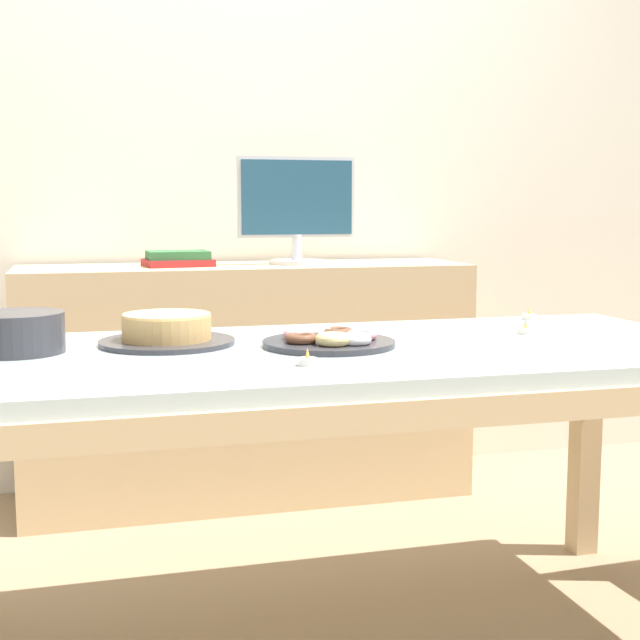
{
  "coord_description": "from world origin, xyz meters",
  "views": [
    {
      "loc": [
        -0.57,
        -1.94,
        1.04
      ],
      "look_at": [
        -0.03,
        0.03,
        0.78
      ],
      "focal_mm": 50.0,
      "sensor_mm": 36.0,
      "label": 1
    }
  ],
  "objects_px": {
    "plate_stack": "(16,333)",
    "tealight_centre": "(529,316)",
    "tealight_right_edge": "(525,330)",
    "book_stack": "(178,259)",
    "computer_monitor": "(297,211)",
    "pastry_platter": "(329,340)",
    "cake_chocolate_round": "(167,331)",
    "tealight_near_cakes": "(307,361)"
  },
  "relations": [
    {
      "from": "plate_stack",
      "to": "tealight_centre",
      "type": "relative_size",
      "value": 5.25
    },
    {
      "from": "tealight_right_edge",
      "to": "tealight_centre",
      "type": "height_order",
      "value": "same"
    },
    {
      "from": "book_stack",
      "to": "plate_stack",
      "type": "bearing_deg",
      "value": -114.38
    },
    {
      "from": "computer_monitor",
      "to": "tealight_centre",
      "type": "distance_m",
      "value": 0.99
    },
    {
      "from": "pastry_platter",
      "to": "book_stack",
      "type": "bearing_deg",
      "value": 100.92
    },
    {
      "from": "cake_chocolate_round",
      "to": "tealight_right_edge",
      "type": "relative_size",
      "value": 7.91
    },
    {
      "from": "book_stack",
      "to": "tealight_centre",
      "type": "relative_size",
      "value": 6.06
    },
    {
      "from": "computer_monitor",
      "to": "tealight_near_cakes",
      "type": "distance_m",
      "value": 1.42
    },
    {
      "from": "computer_monitor",
      "to": "book_stack",
      "type": "xyz_separation_m",
      "value": [
        -0.42,
        0.0,
        -0.16
      ]
    },
    {
      "from": "book_stack",
      "to": "tealight_right_edge",
      "type": "xyz_separation_m",
      "value": [
        0.75,
        -1.07,
        -0.13
      ]
    },
    {
      "from": "pastry_platter",
      "to": "plate_stack",
      "type": "bearing_deg",
      "value": 172.26
    },
    {
      "from": "tealight_centre",
      "to": "book_stack",
      "type": "bearing_deg",
      "value": 137.87
    },
    {
      "from": "plate_stack",
      "to": "tealight_centre",
      "type": "bearing_deg",
      "value": 9.19
    },
    {
      "from": "tealight_centre",
      "to": "pastry_platter",
      "type": "bearing_deg",
      "value": -155.23
    },
    {
      "from": "book_stack",
      "to": "cake_chocolate_round",
      "type": "xyz_separation_m",
      "value": [
        -0.14,
        -1.01,
        -0.11
      ]
    },
    {
      "from": "pastry_platter",
      "to": "tealight_right_edge",
      "type": "distance_m",
      "value": 0.54
    },
    {
      "from": "computer_monitor",
      "to": "book_stack",
      "type": "height_order",
      "value": "computer_monitor"
    },
    {
      "from": "pastry_platter",
      "to": "tealight_near_cakes",
      "type": "relative_size",
      "value": 7.68
    },
    {
      "from": "cake_chocolate_round",
      "to": "plate_stack",
      "type": "bearing_deg",
      "value": -174.48
    },
    {
      "from": "tealight_centre",
      "to": "tealight_near_cakes",
      "type": "height_order",
      "value": "same"
    },
    {
      "from": "cake_chocolate_round",
      "to": "tealight_right_edge",
      "type": "height_order",
      "value": "cake_chocolate_round"
    },
    {
      "from": "cake_chocolate_round",
      "to": "tealight_centre",
      "type": "xyz_separation_m",
      "value": [
        1.04,
        0.19,
        -0.02
      ]
    },
    {
      "from": "computer_monitor",
      "to": "cake_chocolate_round",
      "type": "relative_size",
      "value": 1.34
    },
    {
      "from": "book_stack",
      "to": "tealight_right_edge",
      "type": "height_order",
      "value": "book_stack"
    },
    {
      "from": "computer_monitor",
      "to": "tealight_right_edge",
      "type": "distance_m",
      "value": 1.16
    },
    {
      "from": "cake_chocolate_round",
      "to": "plate_stack",
      "type": "height_order",
      "value": "plate_stack"
    },
    {
      "from": "tealight_near_cakes",
      "to": "tealight_right_edge",
      "type": "bearing_deg",
      "value": 24.2
    },
    {
      "from": "cake_chocolate_round",
      "to": "tealight_near_cakes",
      "type": "bearing_deg",
      "value": -54.84
    },
    {
      "from": "computer_monitor",
      "to": "book_stack",
      "type": "distance_m",
      "value": 0.45
    },
    {
      "from": "pastry_platter",
      "to": "tealight_centre",
      "type": "bearing_deg",
      "value": 24.77
    },
    {
      "from": "tealight_near_cakes",
      "to": "computer_monitor",
      "type": "bearing_deg",
      "value": 77.04
    },
    {
      "from": "tealight_right_edge",
      "to": "tealight_centre",
      "type": "distance_m",
      "value": 0.29
    },
    {
      "from": "book_stack",
      "to": "cake_chocolate_round",
      "type": "bearing_deg",
      "value": -97.84
    },
    {
      "from": "computer_monitor",
      "to": "tealight_centre",
      "type": "relative_size",
      "value": 10.6
    },
    {
      "from": "computer_monitor",
      "to": "pastry_platter",
      "type": "distance_m",
      "value": 1.18
    },
    {
      "from": "computer_monitor",
      "to": "plate_stack",
      "type": "relative_size",
      "value": 2.02
    },
    {
      "from": "computer_monitor",
      "to": "book_stack",
      "type": "relative_size",
      "value": 1.75
    },
    {
      "from": "computer_monitor",
      "to": "plate_stack",
      "type": "height_order",
      "value": "computer_monitor"
    },
    {
      "from": "tealight_right_edge",
      "to": "tealight_near_cakes",
      "type": "xyz_separation_m",
      "value": [
        -0.65,
        -0.29,
        0.0
      ]
    },
    {
      "from": "pastry_platter",
      "to": "plate_stack",
      "type": "relative_size",
      "value": 1.46
    },
    {
      "from": "plate_stack",
      "to": "tealight_centre",
      "type": "xyz_separation_m",
      "value": [
        1.37,
        0.22,
        -0.03
      ]
    },
    {
      "from": "computer_monitor",
      "to": "tealight_right_edge",
      "type": "relative_size",
      "value": 10.6
    }
  ]
}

